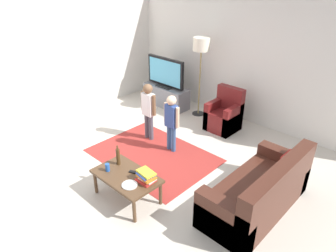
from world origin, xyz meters
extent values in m
plane|color=beige|center=(0.00, 0.00, 0.00)|extent=(7.80, 7.80, 0.00)
cube|color=silver|center=(0.00, 3.00, 1.35)|extent=(6.00, 0.12, 2.70)
cube|color=silver|center=(-3.00, 0.00, 1.35)|extent=(0.12, 6.00, 2.70)
cube|color=#9E2D28|center=(-0.25, 0.46, 0.00)|extent=(2.20, 1.60, 0.01)
cube|color=slate|center=(-1.68, 2.30, 0.25)|extent=(1.20, 0.44, 0.50)
cube|color=black|center=(-1.68, 2.25, 0.10)|extent=(1.10, 0.32, 0.03)
cube|color=black|center=(-1.68, 2.28, 0.52)|extent=(0.44, 0.28, 0.03)
cube|color=black|center=(-1.68, 2.28, 0.87)|extent=(1.10, 0.07, 0.68)
cube|color=#59B2D8|center=(-1.68, 2.24, 0.87)|extent=(1.00, 0.01, 0.58)
cube|color=#472319|center=(1.80, 0.51, 0.21)|extent=(0.80, 1.80, 0.42)
cube|color=#472319|center=(2.10, 0.51, 0.43)|extent=(0.20, 1.80, 0.86)
cube|color=#472319|center=(1.80, -0.29, 0.30)|extent=(0.80, 0.20, 0.60)
cube|color=#472319|center=(1.80, 1.31, 0.30)|extent=(0.80, 0.20, 0.60)
cube|color=#B22823|center=(1.95, 1.06, 0.56)|extent=(0.10, 0.32, 0.32)
cube|color=maroon|center=(0.08, 2.20, 0.21)|extent=(0.60, 0.60, 0.42)
cube|color=maroon|center=(0.08, 2.42, 0.45)|extent=(0.60, 0.16, 0.90)
cube|color=maroon|center=(-0.16, 2.20, 0.30)|extent=(0.12, 0.60, 0.60)
cube|color=maroon|center=(0.32, 2.20, 0.30)|extent=(0.12, 0.60, 0.60)
cylinder|color=#262626|center=(-0.78, 2.45, 0.01)|extent=(0.28, 0.28, 0.02)
cylinder|color=#99844C|center=(-0.78, 2.45, 0.76)|extent=(0.03, 0.03, 1.50)
cylinder|color=silver|center=(-0.78, 2.45, 1.64)|extent=(0.36, 0.36, 0.28)
cylinder|color=#4C4C59|center=(-0.83, 0.86, 0.26)|extent=(0.09, 0.09, 0.52)
cylinder|color=#4C4C59|center=(-0.71, 0.86, 0.26)|extent=(0.09, 0.09, 0.52)
cube|color=white|center=(-0.77, 0.86, 0.75)|extent=(0.25, 0.14, 0.45)
sphere|color=brown|center=(-0.77, 0.86, 1.07)|extent=(0.19, 0.19, 0.19)
cylinder|color=brown|center=(-0.93, 0.86, 0.77)|extent=(0.07, 0.07, 0.40)
cylinder|color=brown|center=(-0.61, 0.86, 0.77)|extent=(0.07, 0.07, 0.40)
cylinder|color=#33598C|center=(-0.20, 0.84, 0.25)|extent=(0.08, 0.08, 0.50)
cylinder|color=#33598C|center=(-0.08, 0.83, 0.25)|extent=(0.08, 0.08, 0.50)
cube|color=#2D478C|center=(-0.14, 0.84, 0.71)|extent=(0.24, 0.14, 0.43)
sphere|color=beige|center=(-0.14, 0.84, 1.02)|extent=(0.18, 0.18, 0.18)
cylinder|color=beige|center=(-0.29, 0.84, 0.74)|extent=(0.07, 0.07, 0.39)
cylinder|color=beige|center=(0.01, 0.83, 0.74)|extent=(0.07, 0.07, 0.39)
cube|color=#513823|center=(0.32, -0.62, 0.40)|extent=(1.00, 0.60, 0.04)
cylinder|color=#513823|center=(-0.13, -0.87, 0.19)|extent=(0.05, 0.05, 0.38)
cylinder|color=#513823|center=(0.77, -0.87, 0.19)|extent=(0.05, 0.05, 0.38)
cylinder|color=#513823|center=(-0.13, -0.37, 0.19)|extent=(0.05, 0.05, 0.38)
cylinder|color=#513823|center=(0.77, -0.37, 0.19)|extent=(0.05, 0.05, 0.38)
cube|color=red|center=(0.63, -0.52, 0.44)|extent=(0.25, 0.22, 0.03)
cube|color=white|center=(0.65, -0.50, 0.47)|extent=(0.24, 0.17, 0.04)
cube|color=orange|center=(0.65, -0.52, 0.51)|extent=(0.27, 0.20, 0.03)
cube|color=#334CA5|center=(0.63, -0.51, 0.54)|extent=(0.25, 0.24, 0.03)
cube|color=yellow|center=(0.63, -0.50, 0.56)|extent=(0.28, 0.20, 0.03)
cylinder|color=#4C3319|center=(0.02, -0.52, 0.55)|extent=(0.06, 0.06, 0.27)
cylinder|color=#4C3319|center=(0.02, -0.52, 0.72)|extent=(0.02, 0.02, 0.06)
cube|color=black|center=(0.37, -0.50, 0.43)|extent=(0.18, 0.11, 0.02)
cylinder|color=#2659B2|center=(0.04, -0.74, 0.48)|extent=(0.07, 0.07, 0.12)
cylinder|color=white|center=(0.54, -0.74, 0.43)|extent=(0.22, 0.22, 0.02)
cube|color=silver|center=(0.56, -0.74, 0.44)|extent=(0.15, 0.03, 0.01)
camera|label=1|loc=(3.29, -2.85, 3.12)|focal=33.10mm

